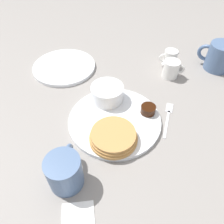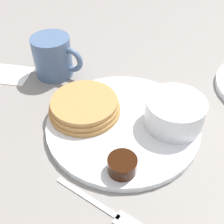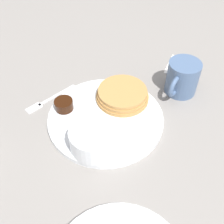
% 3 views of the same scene
% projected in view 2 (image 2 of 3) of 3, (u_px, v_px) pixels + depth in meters
% --- Properties ---
extents(ground_plane, '(4.00, 4.00, 0.00)m').
position_uv_depth(ground_plane, '(123.00, 126.00, 0.50)').
color(ground_plane, gray).
extents(plate, '(0.27, 0.27, 0.01)m').
position_uv_depth(plate, '(123.00, 124.00, 0.49)').
color(plate, white).
rests_on(plate, ground_plane).
extents(pancake_stack, '(0.13, 0.13, 0.03)m').
position_uv_depth(pancake_stack, '(84.00, 106.00, 0.50)').
color(pancake_stack, '#B78447').
rests_on(pancake_stack, plate).
extents(bowl, '(0.10, 0.10, 0.05)m').
position_uv_depth(bowl, '(175.00, 112.00, 0.47)').
color(bowl, white).
rests_on(bowl, plate).
extents(syrup_cup, '(0.04, 0.04, 0.02)m').
position_uv_depth(syrup_cup, '(122.00, 165.00, 0.41)').
color(syrup_cup, black).
rests_on(syrup_cup, plate).
extents(butter_ramekin, '(0.04, 0.04, 0.04)m').
position_uv_depth(butter_ramekin, '(184.00, 123.00, 0.46)').
color(butter_ramekin, white).
rests_on(butter_ramekin, plate).
extents(coffee_mug, '(0.11, 0.08, 0.09)m').
position_uv_depth(coffee_mug, '(54.00, 57.00, 0.59)').
color(coffee_mug, slate).
rests_on(coffee_mug, ground_plane).
extents(fork, '(0.13, 0.09, 0.00)m').
position_uv_depth(fork, '(107.00, 210.00, 0.38)').
color(fork, silver).
rests_on(fork, ground_plane).
extents(napkin, '(0.10, 0.08, 0.00)m').
position_uv_depth(napkin, '(9.00, 74.00, 0.61)').
color(napkin, white).
rests_on(napkin, ground_plane).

